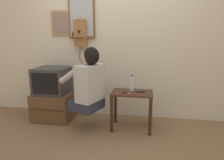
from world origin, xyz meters
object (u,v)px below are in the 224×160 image
Objects in this scene: person at (89,82)px; water_bottle at (132,83)px; cell_phone_held at (125,92)px; television at (52,80)px; framed_picture at (64,23)px; wall_phone_antique at (81,33)px; wall_mirror at (82,16)px; cell_phone_spare at (140,92)px; toothbrush at (134,94)px.

person is 3.79× the size of water_bottle.
person is at bearing -148.90° from cell_phone_held.
framed_picture reaches higher than television.
wall_phone_antique is 1.20× the size of wall_mirror.
person is at bearing -157.26° from water_bottle.
person is 2.07× the size of framed_picture.
cell_phone_held and cell_phone_spare have the same top height.
person reaches higher than cell_phone_held.
person is 1.26× the size of wall_mirror.
wall_mirror is 5.05× the size of cell_phone_spare.
person is 1.05× the size of wall_phone_antique.
framed_picture is 3.07× the size of cell_phone_held.
cell_phone_spare is at bearing -5.78° from television.
wall_phone_antique is 3.62× the size of water_bottle.
toothbrush is (0.04, -0.19, -0.10)m from water_bottle.
framed_picture reaches higher than cell_phone_spare.
television is 1.27m from water_bottle.
cell_phone_spare is at bearing -19.46° from framed_picture.
framed_picture is at bearing 71.22° from television.
framed_picture reaches higher than cell_phone_held.
television is at bearing -146.16° from wall_phone_antique.
television is at bearing -143.38° from wall_mirror.
wall_phone_antique is at bearing 167.19° from cell_phone_held.
framed_picture reaches higher than person.
wall_mirror reaches higher than toothbrush.
cell_phone_held is at bearing -34.25° from wall_mirror.
person reaches higher than water_bottle.
water_bottle is at bearing -18.52° from framed_picture.
cell_phone_held is (0.48, 0.11, -0.15)m from person.
television is 1.34m from toothbrush.
wall_mirror reaches higher than framed_picture.
wall_phone_antique is at bearing -110.35° from wall_mirror.
wall_phone_antique reaches higher than cell_phone_spare.
toothbrush is (1.31, -0.27, -0.08)m from television.
television is at bearing 176.63° from water_bottle.
toothbrush is at bearing -33.01° from wall_mirror.
water_bottle is at bearing -4.45° from toothbrush.
wall_phone_antique is at bearing 47.67° from person.
wall_mirror is (0.31, -0.00, 0.10)m from framed_picture.
cell_phone_held is 0.14m from toothbrush.
television reaches higher than cell_phone_spare.
television is 3.61× the size of cell_phone_spare.
wall_phone_antique is 6.08× the size of cell_phone_spare.
person is 0.52m from cell_phone_held.
person is at bearing 76.91° from toothbrush.
cell_phone_spare is (0.99, -0.41, -0.81)m from wall_phone_antique.
wall_phone_antique is 0.34m from framed_picture.
person is 1.76× the size of television.
wall_mirror is at bearing 164.56° from cell_phone_held.
framed_picture is (-0.59, 0.63, 0.82)m from person.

